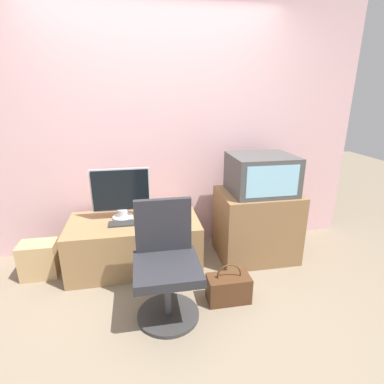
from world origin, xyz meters
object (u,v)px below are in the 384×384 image
at_px(crt_tv, 261,174).
at_px(handbag, 228,288).
at_px(keyboard, 127,223).
at_px(main_monitor, 121,194).
at_px(cardboard_box_lower, 39,260).
at_px(office_chair, 166,266).
at_px(mouse, 149,221).

relative_size(crt_tv, handbag, 1.73).
distance_m(keyboard, crt_tv, 1.40).
height_order(main_monitor, cardboard_box_lower, main_monitor).
xyz_separation_m(main_monitor, cardboard_box_lower, (-0.79, -0.12, -0.57)).
xyz_separation_m(crt_tv, handbag, (-0.51, -0.67, -0.78)).
height_order(keyboard, handbag, keyboard).
distance_m(keyboard, handbag, 1.11).
height_order(main_monitor, keyboard, main_monitor).
distance_m(keyboard, office_chair, 0.75).
relative_size(keyboard, mouse, 6.02).
bearing_deg(cardboard_box_lower, crt_tv, -0.18).
relative_size(crt_tv, cardboard_box_lower, 1.80).
xyz_separation_m(mouse, handbag, (0.61, -0.63, -0.39)).
bearing_deg(crt_tv, keyboard, -178.89).
bearing_deg(main_monitor, keyboard, -75.70).
distance_m(crt_tv, handbag, 1.15).
xyz_separation_m(main_monitor, handbag, (0.86, -0.79, -0.62)).
xyz_separation_m(main_monitor, keyboard, (0.04, -0.15, -0.25)).
bearing_deg(handbag, cardboard_box_lower, 157.82).
distance_m(keyboard, cardboard_box_lower, 0.89).
relative_size(main_monitor, keyboard, 1.68).
height_order(office_chair, cardboard_box_lower, office_chair).
height_order(keyboard, mouse, mouse).
height_order(keyboard, cardboard_box_lower, keyboard).
bearing_deg(keyboard, cardboard_box_lower, 177.75).
bearing_deg(crt_tv, office_chair, -145.65).
bearing_deg(main_monitor, handbag, -42.61).
xyz_separation_m(crt_tv, cardboard_box_lower, (-2.16, 0.01, -0.73)).
relative_size(main_monitor, mouse, 10.09).
distance_m(keyboard, mouse, 0.21).
bearing_deg(main_monitor, office_chair, -67.46).
relative_size(keyboard, handbag, 0.94).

